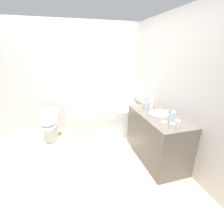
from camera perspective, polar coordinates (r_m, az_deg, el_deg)
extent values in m
plane|color=#C1AD8E|center=(3.01, -9.59, -16.27)|extent=(4.02, 4.02, 0.00)
cube|color=white|center=(3.79, -13.25, 11.26)|extent=(3.42, 0.10, 2.40)
cube|color=white|center=(3.03, 19.82, 8.21)|extent=(0.10, 2.98, 2.40)
cube|color=white|center=(3.71, -2.62, -3.01)|extent=(1.67, 0.77, 0.60)
cube|color=white|center=(3.62, -2.69, 0.73)|extent=(1.37, 0.55, 0.09)
cylinder|color=silver|center=(3.78, 6.95, 2.81)|extent=(0.09, 0.03, 0.03)
cylinder|color=silver|center=(3.81, -3.79, 9.80)|extent=(0.25, 0.03, 0.46)
cylinder|color=silver|center=(3.79, -10.85, 6.09)|extent=(0.25, 0.03, 0.03)
cube|color=white|center=(3.30, 0.02, -1.49)|extent=(0.22, 0.03, 0.20)
cylinder|color=white|center=(3.66, -20.94, -6.98)|extent=(0.28, 0.28, 0.35)
ellipsoid|color=white|center=(3.55, -21.42, -4.81)|extent=(0.31, 0.39, 0.15)
ellipsoid|color=white|center=(3.51, -21.61, -3.54)|extent=(0.30, 0.37, 0.02)
cube|color=white|center=(3.68, -21.22, -1.11)|extent=(0.39, 0.18, 0.32)
cylinder|color=#B3B3B8|center=(3.62, -21.56, 1.33)|extent=(0.03, 0.03, 0.01)
cube|color=#6B6056|center=(2.91, 15.43, -8.53)|extent=(0.58, 1.22, 0.82)
cylinder|color=white|center=(2.70, 16.22, -0.75)|extent=(0.32, 0.32, 0.05)
cylinder|color=#A9A9AE|center=(2.80, 19.75, -0.06)|extent=(0.02, 0.02, 0.07)
cylinder|color=#A9A9AE|center=(2.76, 19.03, 0.56)|extent=(0.10, 0.02, 0.02)
cylinder|color=#A9A9AE|center=(2.76, 20.40, -0.87)|extent=(0.03, 0.03, 0.04)
cylinder|color=#A9A9AE|center=(2.85, 19.02, -0.01)|extent=(0.03, 0.03, 0.04)
cylinder|color=silver|center=(2.43, 20.59, -1.97)|extent=(0.07, 0.07, 0.18)
cylinder|color=white|center=(2.40, 20.89, 0.27)|extent=(0.04, 0.04, 0.02)
cylinder|color=silver|center=(2.91, 12.01, 3.25)|extent=(0.06, 0.06, 0.24)
cylinder|color=white|center=(2.88, 12.21, 5.71)|extent=(0.03, 0.03, 0.02)
cylinder|color=silver|center=(2.83, 13.59, 2.25)|extent=(0.07, 0.07, 0.21)
cylinder|color=white|center=(2.80, 13.78, 4.47)|extent=(0.04, 0.04, 0.02)
cylinder|color=white|center=(3.02, 11.65, 2.53)|extent=(0.08, 0.08, 0.10)
cylinder|color=white|center=(2.31, 20.58, -4.68)|extent=(0.07, 0.07, 0.08)
cylinder|color=white|center=(2.36, 22.18, -4.00)|extent=(0.07, 0.07, 0.10)
cube|color=white|center=(2.45, 17.98, -3.56)|extent=(0.09, 0.06, 0.02)
cube|color=white|center=(3.37, 2.12, -11.29)|extent=(0.53, 0.35, 0.01)
cylinder|color=white|center=(3.77, -23.54, -8.51)|extent=(0.11, 0.11, 0.12)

